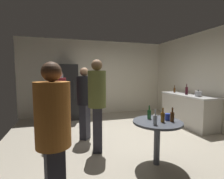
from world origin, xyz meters
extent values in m
cube|color=#B2A893|center=(0.00, 0.00, -0.05)|extent=(5.20, 5.20, 0.10)
cube|color=silver|center=(0.00, 2.63, 1.35)|extent=(5.32, 0.06, 2.70)
cube|color=silver|center=(2.63, 0.00, 1.35)|extent=(0.06, 5.20, 2.70)
cube|color=black|center=(-1.08, 2.20, 0.90)|extent=(0.70, 0.65, 1.80)
cube|color=#262628|center=(-0.87, 1.86, 0.99)|extent=(0.03, 0.03, 0.60)
cube|color=beige|center=(2.28, 0.46, 0.43)|extent=(0.60, 1.73, 0.86)
cube|color=silver|center=(2.28, 0.46, 0.88)|extent=(0.64, 1.77, 0.04)
cylinder|color=#B2B2B7|center=(2.23, 0.04, 0.97)|extent=(0.17, 0.17, 0.14)
sphere|color=black|center=(2.23, 0.04, 1.06)|extent=(0.04, 0.04, 0.04)
cone|color=#B2B2B7|center=(2.35, 0.04, 0.98)|extent=(0.09, 0.04, 0.06)
cylinder|color=#3F141E|center=(2.22, 0.47, 1.01)|extent=(0.08, 0.08, 0.22)
cylinder|color=#3F141E|center=(2.22, 0.47, 1.17)|extent=(0.03, 0.03, 0.09)
cylinder|color=#593314|center=(2.24, 1.03, 0.98)|extent=(0.06, 0.06, 0.15)
cylinder|color=#593314|center=(2.24, 1.03, 1.09)|extent=(0.02, 0.02, 0.08)
cylinder|color=#4C515B|center=(0.22, -1.20, 0.35)|extent=(0.10, 0.10, 0.70)
cylinder|color=#4C515B|center=(0.22, -1.20, 0.72)|extent=(0.80, 0.80, 0.03)
cylinder|color=#8C5919|center=(0.27, -1.27, 0.81)|extent=(0.06, 0.06, 0.15)
cylinder|color=#8C5919|center=(0.27, -1.27, 0.93)|extent=(0.02, 0.02, 0.08)
cylinder|color=#593314|center=(0.43, -1.30, 0.81)|extent=(0.06, 0.06, 0.15)
cylinder|color=#593314|center=(0.43, -1.30, 0.93)|extent=(0.02, 0.02, 0.08)
cylinder|color=#26662D|center=(0.16, -1.04, 0.81)|extent=(0.06, 0.06, 0.15)
cylinder|color=#26662D|center=(0.16, -1.04, 0.93)|extent=(0.02, 0.02, 0.08)
cylinder|color=silver|center=(0.08, -1.36, 0.81)|extent=(0.06, 0.06, 0.15)
cylinder|color=silver|center=(0.08, -1.36, 0.93)|extent=(0.02, 0.02, 0.08)
cylinder|color=blue|center=(0.41, -1.20, 0.79)|extent=(0.08, 0.08, 0.11)
cylinder|color=orange|center=(-1.36, -1.87, 1.12)|extent=(0.41, 0.41, 0.63)
sphere|color=brown|center=(-1.36, -1.87, 1.53)|extent=(0.19, 0.19, 0.19)
cube|color=#2D2D38|center=(-1.36, 1.40, 0.42)|extent=(0.27, 0.28, 0.83)
cylinder|color=gray|center=(-1.36, 1.40, 1.16)|extent=(0.48, 0.48, 0.66)
sphere|color=tan|center=(-1.36, 1.40, 1.59)|extent=(0.20, 0.20, 0.20)
cube|color=#2D2D38|center=(-1.32, 0.24, 0.40)|extent=(0.25, 0.27, 0.79)
cylinder|color=maroon|center=(-1.32, 0.24, 1.10)|extent=(0.46, 0.46, 0.63)
sphere|color=#D8AD8C|center=(-1.32, 0.24, 1.51)|extent=(0.19, 0.19, 0.19)
cube|color=#2D2D38|center=(-0.62, -0.45, 0.44)|extent=(0.20, 0.24, 0.87)
cylinder|color=olive|center=(-0.62, -0.45, 1.22)|extent=(0.39, 0.39, 0.69)
sphere|color=#8C6647|center=(-0.62, -0.45, 1.67)|extent=(0.21, 0.21, 0.21)
cube|color=#2D2D38|center=(-0.76, 0.25, 0.40)|extent=(0.27, 0.28, 0.81)
cylinder|color=black|center=(-0.76, 0.25, 1.13)|extent=(0.48, 0.48, 0.64)
sphere|color=tan|center=(-0.76, 0.25, 1.55)|extent=(0.19, 0.19, 0.19)
camera|label=1|loc=(-1.28, -3.57, 1.51)|focal=27.18mm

